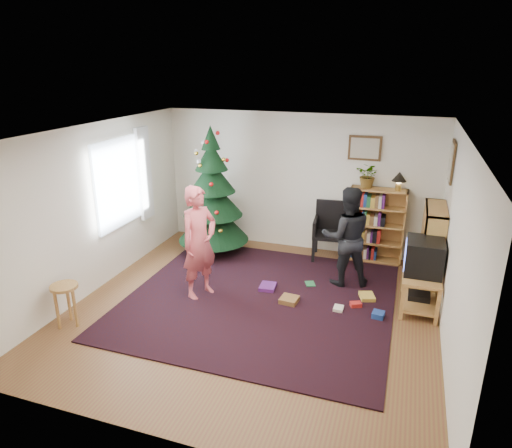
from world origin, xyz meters
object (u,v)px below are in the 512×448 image
(stool, at_px, (65,294))
(bookshelf_back, at_px, (376,224))
(christmas_tree, at_px, (213,202))
(person_by_chair, at_px, (346,237))
(bookshelf_right, at_px, (431,247))
(person_standing, at_px, (199,243))
(picture_back, at_px, (365,148))
(crt_tv, at_px, (424,257))
(tv_stand, at_px, (420,287))
(potted_plant, at_px, (368,175))
(table_lamp, at_px, (399,178))
(armchair, at_px, (331,228))
(picture_right, at_px, (452,162))

(stool, bearing_deg, bookshelf_back, 43.77)
(christmas_tree, distance_m, person_by_chair, 2.52)
(bookshelf_right, xyz_separation_m, person_standing, (-3.22, -1.37, 0.18))
(christmas_tree, relative_size, person_standing, 1.37)
(picture_back, height_order, person_by_chair, picture_back)
(bookshelf_back, xyz_separation_m, crt_tv, (0.76, -1.52, 0.12))
(christmas_tree, distance_m, crt_tv, 3.71)
(tv_stand, relative_size, potted_plant, 2.12)
(bookshelf_back, relative_size, person_standing, 0.77)
(picture_back, distance_m, christmas_tree, 2.80)
(table_lamp, bearing_deg, christmas_tree, -169.53)
(christmas_tree, bearing_deg, armchair, 12.86)
(stool, bearing_deg, person_by_chair, 36.07)
(picture_back, relative_size, person_standing, 0.32)
(tv_stand, height_order, potted_plant, potted_plant)
(person_standing, xyz_separation_m, table_lamp, (2.64, 2.17, 0.67))
(table_lamp, bearing_deg, bookshelf_right, -54.04)
(crt_tv, bearing_deg, christmas_tree, 165.35)
(picture_back, relative_size, table_lamp, 1.73)
(picture_right, distance_m, potted_plant, 1.42)
(bookshelf_back, relative_size, bookshelf_right, 1.00)
(christmas_tree, distance_m, stool, 3.08)
(bookshelf_right, bearing_deg, potted_plant, 53.44)
(tv_stand, xyz_separation_m, stool, (-4.42, -1.99, 0.13))
(picture_back, distance_m, bookshelf_right, 1.99)
(picture_right, bearing_deg, person_by_chair, -159.53)
(armchair, height_order, stool, armchair)
(crt_tv, bearing_deg, stool, -155.76)
(tv_stand, distance_m, person_by_chair, 1.29)
(picture_back, height_order, tv_stand, picture_back)
(bookshelf_right, bearing_deg, table_lamp, 35.96)
(person_standing, bearing_deg, christmas_tree, 41.42)
(stool, relative_size, potted_plant, 1.37)
(bookshelf_back, height_order, potted_plant, potted_plant)
(christmas_tree, distance_m, bookshelf_right, 3.73)
(picture_right, height_order, table_lamp, picture_right)
(person_standing, relative_size, potted_plant, 3.92)
(stool, distance_m, person_by_chair, 4.09)
(crt_tv, distance_m, stool, 4.86)
(picture_back, xyz_separation_m, picture_right, (1.33, -0.73, 0.00))
(bookshelf_right, relative_size, person_by_chair, 0.82)
(bookshelf_right, relative_size, tv_stand, 1.42)
(armchair, bearing_deg, christmas_tree, -172.68)
(picture_right, height_order, crt_tv, picture_right)
(picture_right, bearing_deg, tv_stand, -105.41)
(picture_back, relative_size, christmas_tree, 0.24)
(table_lamp, bearing_deg, person_by_chair, -121.02)
(crt_tv, bearing_deg, picture_back, 122.89)
(picture_back, distance_m, person_standing, 3.27)
(picture_right, distance_m, christmas_tree, 3.97)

